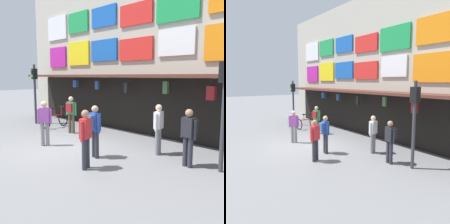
{
  "view_description": "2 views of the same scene",
  "coord_description": "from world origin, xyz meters",
  "views": [
    {
      "loc": [
        8.15,
        -5.27,
        2.61
      ],
      "look_at": [
        1.31,
        1.26,
        1.33
      ],
      "focal_mm": 43.21,
      "sensor_mm": 36.0,
      "label": 1
    },
    {
      "loc": [
        10.22,
        -5.16,
        3.19
      ],
      "look_at": [
        0.48,
        1.67,
        1.59
      ],
      "focal_mm": 37.3,
      "sensor_mm": 36.0,
      "label": 2
    }
  ],
  "objects": [
    {
      "name": "bicycle_parked",
      "position": [
        -3.58,
        1.91,
        0.39
      ],
      "size": [
        0.86,
        1.24,
        1.05
      ],
      "color": "black",
      "rests_on": "ground"
    },
    {
      "name": "pedestrian_in_white",
      "position": [
        2.35,
        -0.74,
        0.95
      ],
      "size": [
        0.35,
        0.49,
        1.68
      ],
      "color": "#2D2D38",
      "rests_on": "ground"
    },
    {
      "name": "pedestrian_in_red",
      "position": [
        2.89,
        1.87,
        0.95
      ],
      "size": [
        0.31,
        0.51,
        1.68
      ],
      "color": "gray",
      "rests_on": "ground"
    },
    {
      "name": "pedestrian_in_yellow",
      "position": [
        -1.86,
        1.71,
        0.98
      ],
      "size": [
        0.49,
        0.45,
        1.68
      ],
      "color": "brown",
      "rests_on": "ground"
    },
    {
      "name": "shopfront",
      "position": [
        0.0,
        4.57,
        3.96
      ],
      "size": [
        18.0,
        2.6,
        8.0
      ],
      "color": "#B2AD9E",
      "rests_on": "ground"
    },
    {
      "name": "ground_plane",
      "position": [
        0.0,
        0.0,
        0.0
      ],
      "size": [
        80.0,
        80.0,
        0.0
      ],
      "primitive_type": "plane",
      "color": "slate"
    },
    {
      "name": "pedestrian_in_green",
      "position": [
        -0.72,
        -0.27,
        0.95
      ],
      "size": [
        0.4,
        0.43,
        1.68
      ],
      "color": "gray",
      "rests_on": "ground"
    },
    {
      "name": "traffic_light_near",
      "position": [
        -5.26,
        1.76,
        2.14
      ],
      "size": [
        0.29,
        0.33,
        3.2
      ],
      "color": "#38383D",
      "rests_on": "ground"
    },
    {
      "name": "pedestrian_in_blue",
      "position": [
        1.71,
        0.11,
        0.98
      ],
      "size": [
        0.52,
        0.4,
        1.68
      ],
      "color": "#2D2D38",
      "rests_on": "ground"
    },
    {
      "name": "pedestrian_in_purple",
      "position": [
        4.23,
        1.5,
        0.98
      ],
      "size": [
        0.53,
        0.39,
        1.68
      ],
      "color": "#2D2D38",
      "rests_on": "ground"
    }
  ]
}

